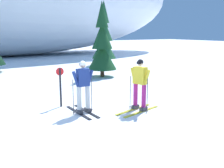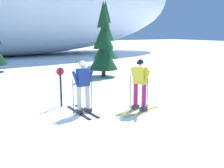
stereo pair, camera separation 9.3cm
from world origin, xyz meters
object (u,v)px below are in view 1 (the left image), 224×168
at_px(skier_navy_jacket, 83,86).
at_px(pine_tree_far_right, 104,38).
at_px(trail_marker_post, 60,85).
at_px(pine_tree_right, 102,46).
at_px(skier_yellow_jacket, 140,84).

distance_m(skier_navy_jacket, pine_tree_far_right, 13.02).
bearing_deg(trail_marker_post, pine_tree_right, 47.77).
bearing_deg(pine_tree_far_right, pine_tree_right, -120.42).
xyz_separation_m(skier_yellow_jacket, trail_marker_post, (-2.12, 1.84, -0.13)).
distance_m(skier_navy_jacket, trail_marker_post, 1.19).
xyz_separation_m(skier_navy_jacket, skier_yellow_jacket, (1.76, -0.70, 0.03)).
xyz_separation_m(skier_yellow_jacket, pine_tree_far_right, (5.19, 11.65, 1.18)).
bearing_deg(pine_tree_right, pine_tree_far_right, 59.58).
distance_m(skier_yellow_jacket, pine_tree_far_right, 12.80).
distance_m(skier_yellow_jacket, trail_marker_post, 2.80).
relative_size(skier_navy_jacket, trail_marker_post, 1.23).
xyz_separation_m(skier_yellow_jacket, pine_tree_right, (2.25, 6.64, 0.90)).
bearing_deg(pine_tree_right, trail_marker_post, -132.23).
bearing_deg(skier_navy_jacket, pine_tree_far_right, 57.60).
bearing_deg(pine_tree_right, skier_navy_jacket, -124.00).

